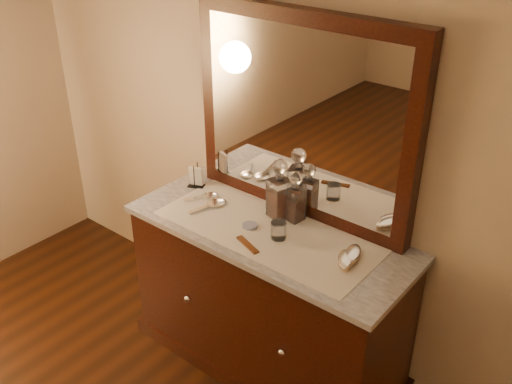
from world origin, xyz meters
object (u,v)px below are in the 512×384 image
at_px(dresser_cabinet, 268,301).
at_px(napkin_rack, 196,178).
at_px(comb, 248,245).
at_px(hand_mirror_inner, 213,204).
at_px(decanter_right, 295,201).
at_px(brush_far, 352,255).
at_px(hand_mirror_outer, 207,196).
at_px(brush_near, 345,261).
at_px(pin_dish, 250,226).
at_px(decanter_left, 279,195).
at_px(mirror_frame, 302,118).

relative_size(dresser_cabinet, napkin_rack, 10.40).
xyz_separation_m(comb, hand_mirror_inner, (-0.37, 0.17, 0.01)).
relative_size(decanter_right, brush_far, 1.56).
distance_m(comb, napkin_rack, 0.65).
xyz_separation_m(dresser_cabinet, decanter_right, (0.04, 0.15, 0.54)).
height_order(dresser_cabinet, hand_mirror_outer, hand_mirror_outer).
distance_m(brush_far, hand_mirror_outer, 0.89).
distance_m(comb, brush_far, 0.48).
xyz_separation_m(comb, hand_mirror_outer, (-0.46, 0.21, 0.00)).
xyz_separation_m(comb, brush_near, (0.42, 0.15, 0.02)).
xyz_separation_m(pin_dish, decanter_left, (0.05, 0.17, 0.11)).
relative_size(napkin_rack, brush_near, 0.86).
relative_size(dresser_cabinet, decanter_left, 4.48).
xyz_separation_m(mirror_frame, hand_mirror_outer, (-0.45, -0.21, -0.49)).
distance_m(napkin_rack, brush_near, 1.02).
bearing_deg(brush_near, comb, -160.01).
distance_m(comb, hand_mirror_outer, 0.50).
bearing_deg(pin_dish, decanter_left, 74.64).
relative_size(decanter_right, hand_mirror_inner, 1.15).
xyz_separation_m(decanter_left, hand_mirror_inner, (-0.32, -0.13, -0.11)).
xyz_separation_m(decanter_right, brush_near, (0.39, -0.17, -0.08)).
xyz_separation_m(pin_dish, brush_far, (0.52, 0.08, 0.01)).
height_order(hand_mirror_outer, hand_mirror_inner, hand_mirror_inner).
height_order(comb, brush_far, brush_far).
bearing_deg(decanter_left, dresser_cabinet, -73.86).
distance_m(decanter_left, decanter_right, 0.09).
bearing_deg(mirror_frame, brush_far, -25.68).
relative_size(dresser_cabinet, brush_near, 8.96).
distance_m(napkin_rack, hand_mirror_outer, 0.15).
bearing_deg(decanter_right, brush_far, -16.33).
xyz_separation_m(brush_far, hand_mirror_outer, (-0.89, 0.00, -0.01)).
distance_m(dresser_cabinet, brush_near, 0.64).
xyz_separation_m(pin_dish, decanter_right, (0.13, 0.19, 0.09)).
height_order(napkin_rack, brush_near, napkin_rack).
relative_size(decanter_left, brush_near, 2.00).
distance_m(hand_mirror_outer, hand_mirror_inner, 0.09).
distance_m(brush_near, brush_far, 0.05).
xyz_separation_m(mirror_frame, brush_far, (0.44, -0.21, -0.47)).
bearing_deg(hand_mirror_inner, decanter_left, 21.83).
bearing_deg(napkin_rack, hand_mirror_outer, -24.20).
height_order(dresser_cabinet, mirror_frame, mirror_frame).
bearing_deg(decanter_left, hand_mirror_inner, -158.17).
bearing_deg(brush_far, hand_mirror_inner, -177.36).
distance_m(mirror_frame, comb, 0.65).
bearing_deg(decanter_left, hand_mirror_outer, -167.72).
distance_m(pin_dish, brush_far, 0.53).
relative_size(pin_dish, comb, 0.46).
bearing_deg(comb, decanter_right, 103.08).
relative_size(dresser_cabinet, hand_mirror_inner, 6.18).
bearing_deg(napkin_rack, mirror_frame, 14.53).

